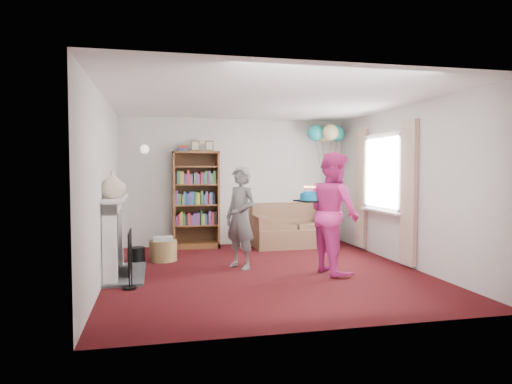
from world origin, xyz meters
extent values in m
plane|color=#34070F|center=(0.00, 0.00, 0.00)|extent=(5.00, 5.00, 0.00)
cube|color=silver|center=(0.00, 2.51, 1.25)|extent=(4.50, 0.02, 2.50)
cube|color=silver|center=(-2.26, 0.00, 1.25)|extent=(0.02, 5.00, 2.50)
cube|color=silver|center=(2.26, 0.00, 1.25)|extent=(0.02, 5.00, 2.50)
cube|color=white|center=(0.00, 0.00, 2.50)|extent=(4.50, 5.00, 0.01)
cube|color=#3F3F42|center=(-2.00, 0.20, 0.02)|extent=(0.55, 1.40, 0.04)
cube|color=white|center=(-2.15, -0.35, 0.53)|extent=(0.18, 0.14, 1.06)
cube|color=white|center=(-2.15, 0.75, 0.53)|extent=(0.18, 0.14, 1.06)
cube|color=white|center=(-2.15, 0.20, 1.00)|extent=(0.18, 1.24, 0.16)
cube|color=white|center=(-2.12, 0.20, 1.10)|extent=(0.28, 1.35, 0.05)
cube|color=black|center=(-2.17, 0.20, 0.48)|extent=(0.10, 0.80, 0.86)
cube|color=black|center=(-1.93, 0.20, 0.33)|extent=(0.02, 0.70, 0.60)
cylinder|color=black|center=(-1.90, -0.58, 0.32)|extent=(0.18, 0.18, 0.64)
cylinder|color=black|center=(-1.87, 1.00, 0.13)|extent=(0.26, 0.26, 0.26)
cube|color=white|center=(2.21, 0.60, 2.08)|extent=(0.08, 1.30, 0.08)
cube|color=white|center=(2.21, 0.60, 0.82)|extent=(0.08, 1.30, 0.08)
cube|color=white|center=(2.24, 0.60, 1.45)|extent=(0.01, 1.15, 1.20)
cube|color=white|center=(2.18, 0.60, 0.79)|extent=(0.14, 1.32, 0.04)
cube|color=#C3B793|center=(2.20, -0.22, 1.15)|extent=(0.07, 0.38, 2.20)
cube|color=#C3B793|center=(2.20, 1.42, 1.15)|extent=(0.07, 0.38, 2.20)
cylinder|color=gold|center=(-1.75, 2.45, 1.90)|extent=(0.04, 0.12, 0.04)
sphere|color=white|center=(-1.75, 2.36, 1.88)|extent=(0.16, 0.16, 0.16)
cube|color=#472B14|center=(-0.81, 2.46, 0.92)|extent=(0.87, 0.04, 1.84)
cube|color=brown|center=(-1.23, 2.27, 0.92)|extent=(0.04, 0.42, 1.84)
cube|color=brown|center=(-0.39, 2.27, 0.92)|extent=(0.04, 0.42, 1.84)
cube|color=brown|center=(-0.81, 2.27, 1.82)|extent=(0.87, 0.42, 0.04)
cube|color=brown|center=(-0.81, 2.27, 0.05)|extent=(0.87, 0.42, 0.10)
cube|color=brown|center=(-0.81, 2.27, 0.44)|extent=(0.79, 0.38, 0.03)
cube|color=brown|center=(-0.81, 2.27, 0.82)|extent=(0.79, 0.38, 0.02)
cube|color=brown|center=(-0.81, 2.27, 1.21)|extent=(0.79, 0.38, 0.02)
cube|color=brown|center=(-0.81, 2.27, 1.55)|extent=(0.79, 0.38, 0.02)
cube|color=maroon|center=(-1.05, 2.25, 1.90)|extent=(0.16, 0.22, 0.12)
cube|color=brown|center=(-0.81, 2.32, 1.95)|extent=(0.16, 0.02, 0.20)
cube|color=brown|center=(-0.54, 2.32, 1.95)|extent=(0.16, 0.02, 0.20)
cube|color=brown|center=(1.05, 2.00, 0.18)|extent=(1.56, 0.82, 0.37)
cube|color=brown|center=(1.05, 2.29, 0.50)|extent=(1.56, 0.24, 0.64)
cube|color=brown|center=(0.39, 2.00, 0.37)|extent=(0.24, 0.77, 0.50)
cube|color=brown|center=(1.71, 2.00, 0.37)|extent=(0.24, 0.77, 0.50)
cube|color=brown|center=(0.70, 1.92, 0.39)|extent=(0.66, 0.52, 0.12)
cube|color=brown|center=(1.40, 1.92, 0.39)|extent=(0.66, 0.52, 0.12)
cylinder|color=olive|center=(-1.45, 1.13, 0.17)|extent=(0.45, 0.45, 0.34)
cube|color=beige|center=(-1.45, 1.13, 0.37)|extent=(0.32, 0.25, 0.06)
imported|color=black|center=(-0.31, 0.31, 0.77)|extent=(0.62, 0.67, 1.55)
imported|color=#CE297B|center=(0.96, -0.29, 0.88)|extent=(0.78, 0.94, 1.76)
cube|color=black|center=(0.66, -0.16, 1.05)|extent=(0.40, 0.40, 0.02)
cylinder|color=#0E70A6|center=(0.66, -0.16, 1.11)|extent=(0.33, 0.33, 0.10)
cylinder|color=#0E70A6|center=(0.66, -0.16, 1.17)|extent=(0.24, 0.24, 0.04)
cylinder|color=pink|center=(0.76, -0.16, 1.20)|extent=(0.01, 0.01, 0.09)
sphere|color=orange|center=(0.76, -0.16, 1.25)|extent=(0.02, 0.02, 0.02)
cylinder|color=pink|center=(0.76, -0.13, 1.20)|extent=(0.01, 0.01, 0.09)
sphere|color=orange|center=(0.76, -0.13, 1.25)|extent=(0.02, 0.02, 0.02)
cylinder|color=pink|center=(0.74, -0.10, 1.20)|extent=(0.01, 0.01, 0.09)
sphere|color=orange|center=(0.74, -0.10, 1.25)|extent=(0.02, 0.02, 0.02)
cylinder|color=pink|center=(0.71, -0.07, 1.20)|extent=(0.01, 0.01, 0.09)
sphere|color=orange|center=(0.71, -0.07, 1.25)|extent=(0.02, 0.02, 0.02)
cylinder|color=pink|center=(0.68, -0.06, 1.20)|extent=(0.01, 0.01, 0.09)
sphere|color=orange|center=(0.68, -0.06, 1.25)|extent=(0.02, 0.02, 0.02)
cylinder|color=pink|center=(0.65, -0.06, 1.20)|extent=(0.01, 0.01, 0.09)
sphere|color=orange|center=(0.65, -0.06, 1.25)|extent=(0.02, 0.02, 0.02)
cylinder|color=pink|center=(0.61, -0.07, 1.20)|extent=(0.01, 0.01, 0.09)
sphere|color=orange|center=(0.61, -0.07, 1.25)|extent=(0.02, 0.02, 0.02)
cylinder|color=pink|center=(0.59, -0.10, 1.20)|extent=(0.01, 0.01, 0.09)
sphere|color=orange|center=(0.59, -0.10, 1.25)|extent=(0.02, 0.02, 0.02)
cylinder|color=pink|center=(0.57, -0.13, 1.20)|extent=(0.01, 0.01, 0.09)
sphere|color=orange|center=(0.57, -0.13, 1.25)|extent=(0.02, 0.02, 0.02)
cylinder|color=pink|center=(0.56, -0.16, 1.20)|extent=(0.01, 0.01, 0.09)
sphere|color=orange|center=(0.56, -0.16, 1.25)|extent=(0.02, 0.02, 0.02)
cylinder|color=pink|center=(0.57, -0.19, 1.20)|extent=(0.01, 0.01, 0.09)
sphere|color=orange|center=(0.57, -0.19, 1.25)|extent=(0.02, 0.02, 0.02)
cylinder|color=pink|center=(0.59, -0.22, 1.20)|extent=(0.01, 0.01, 0.09)
sphere|color=orange|center=(0.59, -0.22, 1.25)|extent=(0.02, 0.02, 0.02)
cylinder|color=pink|center=(0.61, -0.25, 1.20)|extent=(0.01, 0.01, 0.09)
sphere|color=orange|center=(0.61, -0.25, 1.25)|extent=(0.02, 0.02, 0.02)
cylinder|color=pink|center=(0.65, -0.26, 1.20)|extent=(0.01, 0.01, 0.09)
sphere|color=orange|center=(0.65, -0.26, 1.25)|extent=(0.02, 0.02, 0.02)
cylinder|color=pink|center=(0.68, -0.26, 1.20)|extent=(0.01, 0.01, 0.09)
sphere|color=orange|center=(0.68, -0.26, 1.25)|extent=(0.02, 0.02, 0.02)
cylinder|color=pink|center=(0.71, -0.25, 1.20)|extent=(0.01, 0.01, 0.09)
sphere|color=orange|center=(0.71, -0.25, 1.25)|extent=(0.02, 0.02, 0.02)
cylinder|color=pink|center=(0.74, -0.22, 1.20)|extent=(0.01, 0.01, 0.09)
sphere|color=orange|center=(0.74, -0.22, 1.25)|extent=(0.02, 0.02, 0.02)
cylinder|color=pink|center=(0.76, -0.19, 1.20)|extent=(0.01, 0.01, 0.09)
sphere|color=orange|center=(0.76, -0.19, 1.25)|extent=(0.02, 0.02, 0.02)
sphere|color=#3F3F3F|center=(1.71, 1.80, 0.65)|extent=(0.02, 0.02, 0.02)
sphere|color=#1CAEAB|center=(2.00, 2.15, 2.22)|extent=(0.32, 0.32, 0.32)
sphere|color=#D7CB83|center=(1.78, 2.37, 2.22)|extent=(0.32, 0.32, 0.32)
sphere|color=#1CAEAB|center=(1.56, 2.15, 2.22)|extent=(0.32, 0.32, 0.32)
sphere|color=#D7CB83|center=(1.78, 1.93, 2.22)|extent=(0.32, 0.32, 0.32)
imported|color=beige|center=(-2.12, -0.15, 1.30)|extent=(0.43, 0.43, 0.36)
camera|label=1|loc=(-1.57, -6.47, 1.52)|focal=32.00mm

